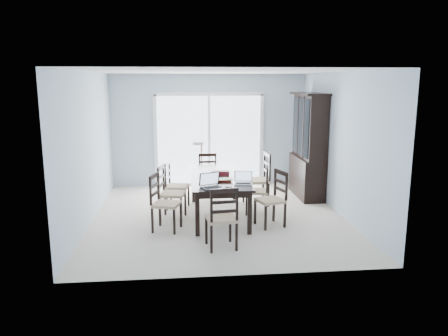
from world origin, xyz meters
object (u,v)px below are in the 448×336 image
at_px(chair_left_far, 173,180).
at_px(chair_right_near, 275,192).
at_px(laptop_dark, 213,185).
at_px(hot_tub, 168,157).
at_px(chair_left_near, 161,196).
at_px(laptop_silver, 243,181).
at_px(chair_right_mid, 262,185).
at_px(dining_table, 218,180).
at_px(chair_end_far, 208,170).
at_px(cell_phone, 228,187).
at_px(chair_end_near, 223,212).
at_px(china_hutch, 308,147).
at_px(game_box, 221,173).
at_px(chair_right_far, 261,173).
at_px(chair_left_mid, 167,187).

bearing_deg(chair_left_far, chair_right_near, 66.21).
distance_m(laptop_dark, hot_tub, 4.43).
distance_m(chair_left_near, laptop_dark, 0.91).
bearing_deg(laptop_silver, chair_right_mid, 67.59).
height_order(chair_left_far, hot_tub, chair_left_far).
relative_size(dining_table, chair_right_mid, 2.12).
distance_m(chair_right_near, laptop_silver, 0.60).
distance_m(chair_end_far, cell_phone, 2.37).
bearing_deg(dining_table, chair_end_near, -92.71).
bearing_deg(chair_right_mid, laptop_silver, 161.11).
distance_m(china_hutch, laptop_dark, 3.07).
height_order(china_hutch, hot_tub, china_hutch).
xyz_separation_m(cell_phone, game_box, (-0.03, 0.94, 0.03)).
distance_m(chair_left_near, game_box, 1.32).
bearing_deg(chair_right_far, chair_end_near, 152.55).
bearing_deg(chair_right_mid, game_box, 101.39).
height_order(chair_left_near, cell_phone, chair_left_near).
bearing_deg(chair_left_near, game_box, 141.83).
height_order(dining_table, chair_right_far, chair_right_far).
relative_size(chair_left_far, chair_right_near, 0.96).
xyz_separation_m(chair_end_far, cell_phone, (0.18, -2.35, 0.20)).
height_order(chair_left_mid, game_box, chair_left_mid).
bearing_deg(laptop_dark, game_box, 56.95).
bearing_deg(chair_end_far, laptop_dark, 85.62).
bearing_deg(hot_tub, chair_left_near, -90.10).
bearing_deg(chair_right_near, china_hutch, -48.96).
xyz_separation_m(chair_right_mid, chair_end_far, (-0.91, 1.42, 0.00)).
height_order(china_hutch, chair_left_far, china_hutch).
height_order(chair_left_far, cell_phone, chair_left_far).
bearing_deg(chair_left_near, chair_right_mid, 128.67).
xyz_separation_m(chair_right_near, chair_right_far, (-0.00, 1.29, 0.06)).
distance_m(chair_left_near, chair_right_near, 1.93).
height_order(chair_right_near, chair_end_far, chair_right_near).
height_order(chair_right_far, chair_end_near, chair_right_far).
xyz_separation_m(chair_right_far, laptop_silver, (-0.55, -1.36, 0.16)).
relative_size(chair_end_far, laptop_silver, 3.13).
xyz_separation_m(chair_left_near, game_box, (1.06, 0.75, 0.21)).
bearing_deg(hot_tub, chair_right_mid, -61.61).
height_order(chair_left_mid, chair_right_far, chair_right_far).
height_order(chair_left_near, chair_right_near, chair_right_near).
height_order(cell_phone, hot_tub, hot_tub).
bearing_deg(chair_end_far, chair_end_near, 87.50).
xyz_separation_m(chair_left_near, chair_right_far, (1.92, 1.35, 0.06)).
bearing_deg(china_hutch, cell_phone, -132.85).
height_order(chair_right_near, chair_end_near, chair_end_near).
distance_m(chair_left_far, chair_right_mid, 1.73).
xyz_separation_m(laptop_dark, laptop_silver, (0.52, 0.24, -0.01)).
distance_m(cell_phone, game_box, 0.94).
height_order(game_box, hot_tub, hot_tub).
distance_m(china_hutch, chair_left_mid, 3.24).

